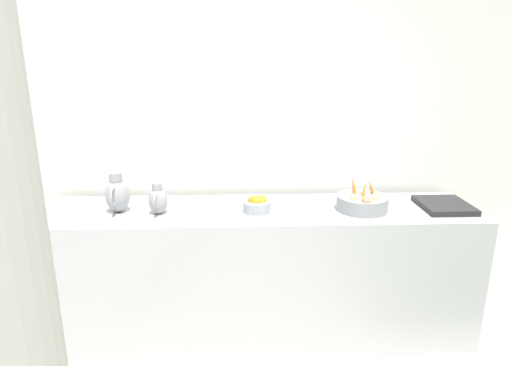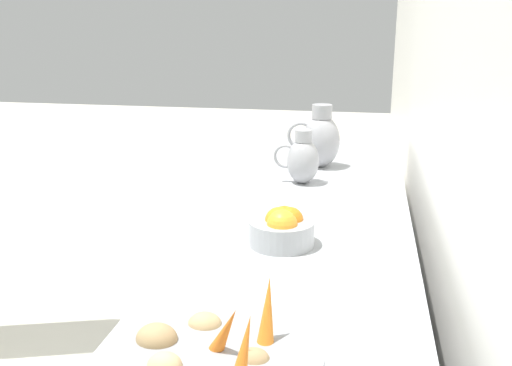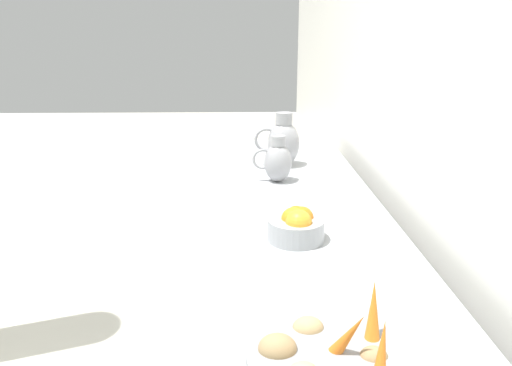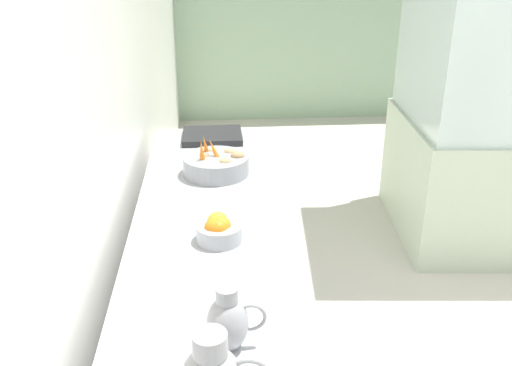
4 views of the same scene
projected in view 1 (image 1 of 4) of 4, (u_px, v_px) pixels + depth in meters
name	position (u px, v px, depth m)	size (l,w,h in m)	color
tile_wall_left	(325.00, 105.00, 2.99)	(0.10, 8.61, 3.00)	white
prep_counter	(256.00, 272.00, 2.86)	(0.61, 2.82, 0.89)	#ADAFB5
vegetable_colander	(362.00, 203.00, 2.71)	(0.32, 0.32, 0.20)	gray
orange_bowl	(257.00, 204.00, 2.68)	(0.18, 0.18, 0.11)	#9EA0A5
metal_pitcher_tall	(117.00, 194.00, 2.66)	(0.21, 0.15, 0.25)	#939399
metal_pitcher_short	(158.00, 200.00, 2.63)	(0.17, 0.12, 0.20)	#939399
counter_sink_basin	(444.00, 205.00, 2.75)	(0.34, 0.30, 0.04)	#232326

